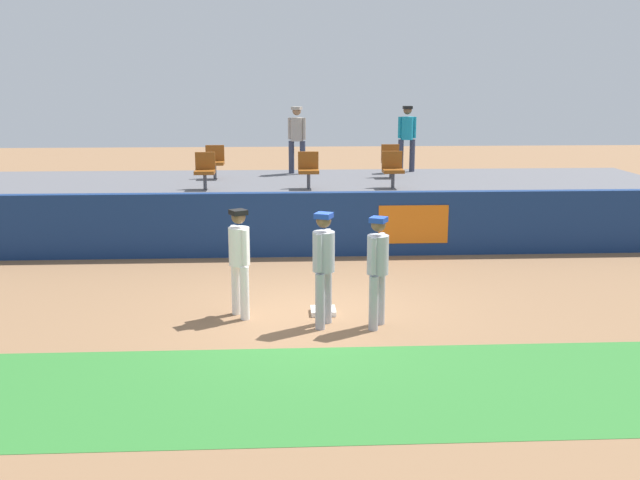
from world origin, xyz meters
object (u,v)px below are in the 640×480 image
object	(u,v)px
first_base	(323,311)
spectator_hooded	(407,134)
seat_back_left	(215,160)
player_fielder_home	(239,256)
seat_front_center	(308,168)
seat_back_right	(391,159)
player_runner_visitor	(378,264)
seat_front_left	(205,169)
spectator_capped	(297,135)
seat_front_right	(393,167)
player_coach_visitor	(324,261)

from	to	relation	value
first_base	spectator_hooded	distance (m)	9.08
seat_back_left	spectator_hooded	size ratio (longest dim) A/B	0.47
first_base	player_fielder_home	size ratio (longest dim) A/B	0.23
seat_front_center	seat_back_right	world-z (taller)	same
player_runner_visitor	seat_back_right	distance (m)	8.02
seat_back_left	spectator_hooded	distance (m)	5.26
seat_front_center	seat_back_left	xyz separation A→B (m)	(-2.31, 1.80, -0.00)
player_fielder_home	seat_front_center	bearing A→B (deg)	137.84
player_runner_visitor	seat_back_right	size ratio (longest dim) A/B	2.04
seat_front_left	player_runner_visitor	bearing A→B (deg)	-62.25
first_base	seat_back_left	size ratio (longest dim) A/B	0.48
first_base	seat_front_left	world-z (taller)	seat_front_left
seat_front_center	spectator_capped	world-z (taller)	spectator_capped
first_base	seat_back_right	world-z (taller)	seat_back_right
seat_front_center	seat_front_right	size ratio (longest dim) A/B	1.00
first_base	seat_back_left	bearing A→B (deg)	108.13
seat_back_left	seat_front_left	distance (m)	1.80
seat_front_left	seat_back_right	xyz separation A→B (m)	(4.55, 1.80, 0.00)
player_coach_visitor	spectator_hooded	size ratio (longest dim) A/B	1.00
player_fielder_home	player_runner_visitor	xyz separation A→B (m)	(2.11, -0.62, -0.01)
first_base	seat_back_right	bearing A→B (deg)	73.42
player_coach_visitor	spectator_hooded	distance (m)	9.46
seat_back_left	seat_front_left	size ratio (longest dim) A/B	1.00
seat_front_right	seat_front_left	xyz separation A→B (m)	(-4.33, -0.00, -0.00)
player_fielder_home	spectator_capped	world-z (taller)	spectator_capped
seat_back_left	spectator_capped	xyz separation A→B (m)	(2.10, 0.90, 0.55)
seat_front_center	spectator_hooded	world-z (taller)	spectator_hooded
player_coach_visitor	spectator_capped	distance (m)	8.78
seat_back_left	spectator_hooded	bearing A→B (deg)	12.97
seat_front_left	seat_back_right	size ratio (longest dim) A/B	1.00
first_base	player_fielder_home	world-z (taller)	player_fielder_home
seat_back_right	spectator_capped	world-z (taller)	spectator_capped
seat_front_center	spectator_capped	bearing A→B (deg)	94.40
seat_front_right	seat_front_left	distance (m)	4.33
player_fielder_home	player_coach_visitor	distance (m)	1.40
first_base	seat_back_left	xyz separation A→B (m)	(-2.35, 7.18, 1.68)
player_fielder_home	seat_front_left	distance (m)	5.61
player_coach_visitor	spectator_hooded	world-z (taller)	spectator_hooded
player_fielder_home	seat_back_left	xyz separation A→B (m)	(-1.02, 7.26, 0.72)
seat_front_right	player_fielder_home	bearing A→B (deg)	-120.74
seat_back_right	spectator_hooded	xyz separation A→B (m)	(0.61, 1.17, 0.56)
player_coach_visitor	seat_back_right	world-z (taller)	seat_back_right
seat_front_center	first_base	bearing A→B (deg)	-89.58
player_coach_visitor	seat_front_left	xyz separation A→B (m)	(-2.38, 5.98, 0.70)
player_fielder_home	player_coach_visitor	size ratio (longest dim) A/B	0.98
player_runner_visitor	seat_front_right	xyz separation A→B (m)	(1.13, 6.07, 0.73)
player_fielder_home	seat_back_right	size ratio (longest dim) A/B	2.07
first_base	seat_front_center	xyz separation A→B (m)	(-0.04, 5.38, 1.68)
player_fielder_home	seat_front_center	size ratio (longest dim) A/B	2.07
player_runner_visitor	player_coach_visitor	size ratio (longest dim) A/B	0.97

